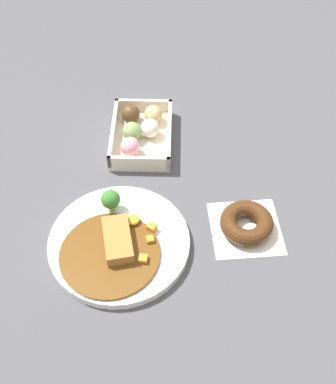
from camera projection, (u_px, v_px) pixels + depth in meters
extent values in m
plane|color=#4C4C51|center=(202.00, 192.00, 1.04)|extent=(1.60, 1.60, 0.00)
cylinder|color=white|center=(119.00, 243.00, 0.94)|extent=(0.27, 0.27, 0.02)
cylinder|color=brown|center=(110.00, 254.00, 0.91)|extent=(0.19, 0.19, 0.01)
cube|color=#A87538|center=(118.00, 239.00, 0.92)|extent=(0.11, 0.07, 0.02)
cylinder|color=white|center=(133.00, 223.00, 0.96)|extent=(0.06, 0.06, 0.00)
ellipsoid|color=yellow|center=(133.00, 220.00, 0.95)|extent=(0.03, 0.03, 0.01)
cylinder|color=#8CB766|center=(112.00, 206.00, 0.98)|extent=(0.01, 0.01, 0.02)
sphere|color=#387A2D|center=(111.00, 199.00, 0.96)|extent=(0.04, 0.04, 0.04)
cube|color=orange|center=(152.00, 228.00, 0.94)|extent=(0.02, 0.02, 0.02)
cube|color=orange|center=(143.00, 260.00, 0.90)|extent=(0.02, 0.02, 0.02)
cube|color=orange|center=(150.00, 240.00, 0.93)|extent=(0.02, 0.02, 0.01)
cube|color=beige|center=(142.00, 139.00, 1.13)|extent=(0.20, 0.14, 0.01)
cube|color=beige|center=(144.00, 105.00, 1.17)|extent=(0.01, 0.14, 0.03)
cube|color=beige|center=(139.00, 162.00, 1.05)|extent=(0.01, 0.14, 0.03)
cube|color=beige|center=(114.00, 132.00, 1.11)|extent=(0.20, 0.01, 0.03)
cube|color=beige|center=(169.00, 133.00, 1.11)|extent=(0.20, 0.01, 0.03)
sphere|color=brown|center=(131.00, 114.00, 1.14)|extent=(0.04, 0.04, 0.04)
sphere|color=#84A860|center=(132.00, 131.00, 1.11)|extent=(0.04, 0.04, 0.04)
sphere|color=pink|center=(130.00, 147.00, 1.07)|extent=(0.04, 0.04, 0.04)
sphere|color=#DBB77A|center=(153.00, 114.00, 1.14)|extent=(0.04, 0.04, 0.04)
sphere|color=silver|center=(150.00, 128.00, 1.11)|extent=(0.04, 0.04, 0.04)
cube|color=white|center=(246.00, 228.00, 0.97)|extent=(0.15, 0.15, 0.00)
torus|color=#4C2B14|center=(247.00, 223.00, 0.96)|extent=(0.11, 0.11, 0.03)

